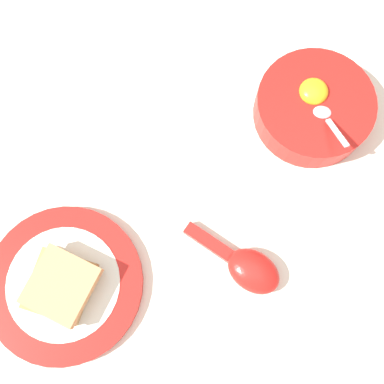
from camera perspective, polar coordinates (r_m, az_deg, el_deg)
ground_plane at (r=0.66m, az=1.79°, el=1.27°), size 3.00×3.00×0.00m
egg_bowl at (r=0.69m, az=15.01°, el=10.37°), size 0.17×0.17×0.08m
toast_plate at (r=0.65m, az=-16.08°, el=-11.12°), size 0.21×0.21×0.02m
toast_sandwich at (r=0.63m, az=-16.56°, el=-11.29°), size 0.10×0.10×0.03m
soup_spoon at (r=0.62m, az=6.87°, el=-9.45°), size 0.15×0.10×0.03m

